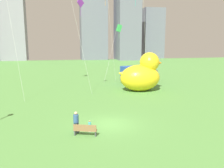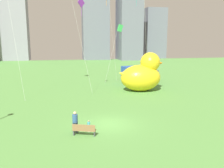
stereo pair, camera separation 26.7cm
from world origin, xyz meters
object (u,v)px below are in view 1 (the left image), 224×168
box_truck (138,74)px  kite_green (119,28)px  giant_inflatable_duck (142,75)px  person_child (90,126)px  kite_purple (81,7)px  park_bench (85,130)px  person_adult (76,121)px

box_truck → kite_green: bearing=158.4°
giant_inflatable_duck → person_child: bearing=-122.5°
giant_inflatable_duck → kite_purple: kite_purple is taller
park_bench → giant_inflatable_duck: (9.38, 14.79, 1.83)m
box_truck → kite_purple: size_ratio=0.50×
park_bench → giant_inflatable_duck: bearing=57.6°
person_child → box_truck: bearing=62.7°
giant_inflatable_duck → box_truck: size_ratio=1.06×
park_bench → giant_inflatable_duck: size_ratio=0.27×
box_truck → person_adult: bearing=-119.7°
park_bench → giant_inflatable_duck: giant_inflatable_duck is taller
park_bench → kite_purple: bearing=85.9°
person_adult → kite_purple: size_ratio=0.14×
kite_green → giant_inflatable_duck: bearing=-77.4°
park_bench → person_child: person_child is taller
kite_green → box_truck: bearing=-21.6°
giant_inflatable_duck → box_truck: 6.21m
person_adult → giant_inflatable_duck: (10.01, 14.01, 1.37)m
box_truck → kite_purple: (-9.72, -5.80, 9.83)m
kite_green → kite_purple: bearing=-133.8°
park_bench → kite_purple: (1.07, 14.98, 10.80)m
park_bench → kite_purple: kite_purple is taller
park_bench → person_child: bearing=58.9°
person_adult → box_truck: box_truck is taller
park_bench → box_truck: size_ratio=0.29×
person_child → giant_inflatable_duck: bearing=57.5°
person_child → kite_purple: bearing=87.4°
person_child → giant_inflatable_duck: giant_inflatable_duck is taller
park_bench → box_truck: 23.43m
person_child → park_bench: bearing=-121.1°
box_truck → giant_inflatable_duck: bearing=-103.2°
giant_inflatable_duck → kite_green: (-1.60, 7.18, 6.66)m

